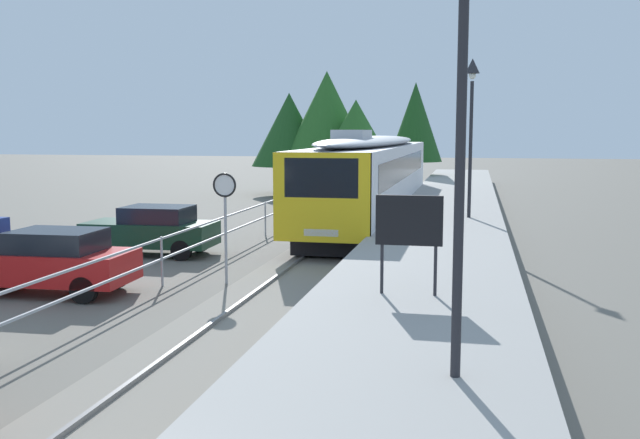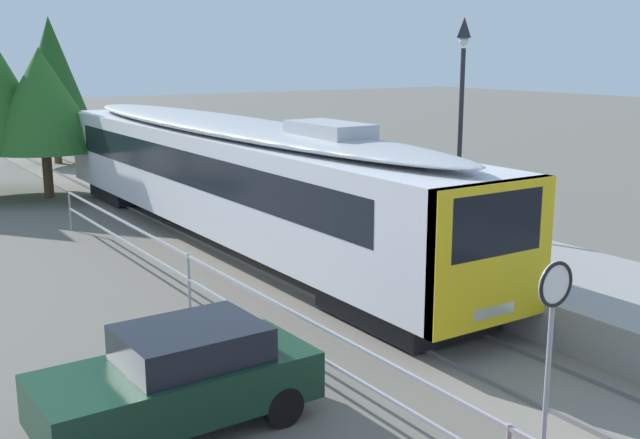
{
  "view_description": "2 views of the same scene",
  "coord_description": "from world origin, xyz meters",
  "px_view_note": "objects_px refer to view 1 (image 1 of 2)",
  "views": [
    {
      "loc": [
        4.23,
        -4.3,
        3.83
      ],
      "look_at": [
        0.4,
        13.43,
        1.6
      ],
      "focal_mm": 40.35,
      "sensor_mm": 36.0,
      "label": 1
    },
    {
      "loc": [
        -9.48,
        6.53,
        5.38
      ],
      "look_at": [
        -1.0,
        19.43,
        2.0
      ],
      "focal_mm": 42.75,
      "sensor_mm": 36.0,
      "label": 2
    }
  ],
  "objects_px": {
    "parked_hatchback_dark_green": "(152,230)",
    "speed_limit_sign": "(225,200)",
    "parked_hatchback_red": "(50,261)",
    "commuter_train": "(372,172)",
    "platform_lamp_mid_platform": "(472,108)",
    "platform_notice_board": "(409,224)",
    "platform_lamp_near_end": "(463,62)"
  },
  "relations": [
    {
      "from": "parked_hatchback_red",
      "to": "commuter_train",
      "type": "bearing_deg",
      "value": 69.6
    },
    {
      "from": "platform_lamp_near_end",
      "to": "platform_notice_board",
      "type": "xyz_separation_m",
      "value": [
        -0.96,
        4.27,
        -2.44
      ]
    },
    {
      "from": "parked_hatchback_dark_green",
      "to": "speed_limit_sign",
      "type": "bearing_deg",
      "value": -44.06
    },
    {
      "from": "platform_lamp_mid_platform",
      "to": "speed_limit_sign",
      "type": "height_order",
      "value": "platform_lamp_mid_platform"
    },
    {
      "from": "commuter_train",
      "to": "platform_lamp_mid_platform",
      "type": "height_order",
      "value": "platform_lamp_mid_platform"
    },
    {
      "from": "parked_hatchback_red",
      "to": "parked_hatchback_dark_green",
      "type": "xyz_separation_m",
      "value": [
        0.0,
        5.52,
        0.0
      ]
    },
    {
      "from": "commuter_train",
      "to": "platform_lamp_near_end",
      "type": "relative_size",
      "value": 3.85
    },
    {
      "from": "commuter_train",
      "to": "parked_hatchback_red",
      "type": "bearing_deg",
      "value": -110.4
    },
    {
      "from": "speed_limit_sign",
      "to": "parked_hatchback_dark_green",
      "type": "xyz_separation_m",
      "value": [
        -3.68,
        3.56,
        -1.33
      ]
    },
    {
      "from": "commuter_train",
      "to": "platform_notice_board",
      "type": "relative_size",
      "value": 11.43
    },
    {
      "from": "commuter_train",
      "to": "platform_lamp_mid_platform",
      "type": "bearing_deg",
      "value": -50.56
    },
    {
      "from": "platform_lamp_mid_platform",
      "to": "platform_notice_board",
      "type": "height_order",
      "value": "platform_lamp_mid_platform"
    },
    {
      "from": "parked_hatchback_red",
      "to": "platform_lamp_mid_platform",
      "type": "bearing_deg",
      "value": 46.09
    },
    {
      "from": "commuter_train",
      "to": "platform_notice_board",
      "type": "xyz_separation_m",
      "value": [
        3.1,
        -17.13,
        0.04
      ]
    },
    {
      "from": "platform_notice_board",
      "to": "parked_hatchback_dark_green",
      "type": "bearing_deg",
      "value": 138.17
    },
    {
      "from": "platform_notice_board",
      "to": "speed_limit_sign",
      "type": "height_order",
      "value": "speed_limit_sign"
    },
    {
      "from": "platform_lamp_near_end",
      "to": "platform_notice_board",
      "type": "height_order",
      "value": "platform_lamp_near_end"
    },
    {
      "from": "commuter_train",
      "to": "speed_limit_sign",
      "type": "relative_size",
      "value": 7.34
    },
    {
      "from": "platform_lamp_near_end",
      "to": "platform_lamp_mid_platform",
      "type": "bearing_deg",
      "value": 90.0
    },
    {
      "from": "platform_lamp_near_end",
      "to": "speed_limit_sign",
      "type": "bearing_deg",
      "value": 125.05
    },
    {
      "from": "platform_lamp_mid_platform",
      "to": "parked_hatchback_dark_green",
      "type": "xyz_separation_m",
      "value": [
        -9.6,
        -4.46,
        -3.83
      ]
    },
    {
      "from": "platform_lamp_near_end",
      "to": "speed_limit_sign",
      "type": "xyz_separation_m",
      "value": [
        -5.92,
        8.44,
        -2.5
      ]
    },
    {
      "from": "platform_notice_board",
      "to": "parked_hatchback_dark_green",
      "type": "height_order",
      "value": "platform_notice_board"
    },
    {
      "from": "platform_lamp_near_end",
      "to": "parked_hatchback_dark_green",
      "type": "relative_size",
      "value": 1.33
    },
    {
      "from": "platform_lamp_near_end",
      "to": "parked_hatchback_red",
      "type": "relative_size",
      "value": 1.32
    },
    {
      "from": "parked_hatchback_dark_green",
      "to": "commuter_train",
      "type": "bearing_deg",
      "value": 59.44
    },
    {
      "from": "platform_lamp_near_end",
      "to": "parked_hatchback_dark_green",
      "type": "bearing_deg",
      "value": 128.66
    },
    {
      "from": "platform_lamp_near_end",
      "to": "parked_hatchback_red",
      "type": "bearing_deg",
      "value": 145.97
    },
    {
      "from": "platform_lamp_mid_platform",
      "to": "parked_hatchback_red",
      "type": "xyz_separation_m",
      "value": [
        -9.6,
        -9.98,
        -3.83
      ]
    },
    {
      "from": "speed_limit_sign",
      "to": "parked_hatchback_red",
      "type": "height_order",
      "value": "speed_limit_sign"
    },
    {
      "from": "speed_limit_sign",
      "to": "parked_hatchback_dark_green",
      "type": "relative_size",
      "value": 0.7
    },
    {
      "from": "speed_limit_sign",
      "to": "parked_hatchback_dark_green",
      "type": "bearing_deg",
      "value": 135.94
    }
  ]
}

